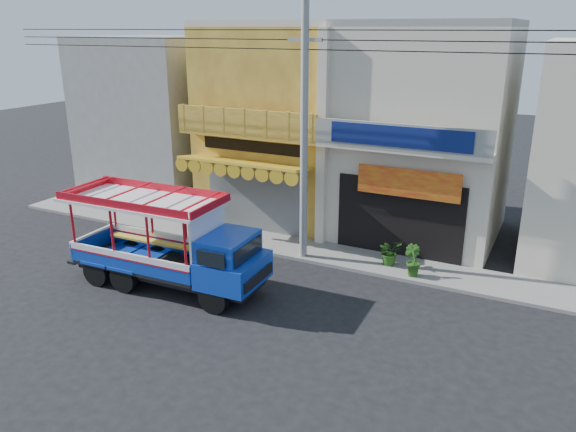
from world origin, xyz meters
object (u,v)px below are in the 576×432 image
at_px(green_sign, 208,219).
at_px(potted_plant_a, 390,252).
at_px(songthaew_truck, 179,246).
at_px(utility_pole, 308,120).
at_px(potted_plant_b, 412,260).

relative_size(green_sign, potted_plant_a, 1.10).
bearing_deg(green_sign, songthaew_truck, -64.61).
bearing_deg(potted_plant_a, green_sign, 129.74).
distance_m(utility_pole, potted_plant_b, 5.81).
height_order(songthaew_truck, potted_plant_b, songthaew_truck).
distance_m(utility_pole, potted_plant_a, 5.34).
bearing_deg(potted_plant_b, utility_pole, 30.64).
height_order(potted_plant_a, potted_plant_b, potted_plant_b).
relative_size(utility_pole, green_sign, 27.63).
relative_size(utility_pole, potted_plant_a, 30.31).
distance_m(green_sign, potted_plant_a, 7.71).
height_order(utility_pole, songthaew_truck, utility_pole).
bearing_deg(green_sign, utility_pole, -9.20).
xyz_separation_m(potted_plant_a, potted_plant_b, (0.93, -0.55, 0.06)).
xyz_separation_m(utility_pole, songthaew_truck, (-2.54, -4.05, -3.54)).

